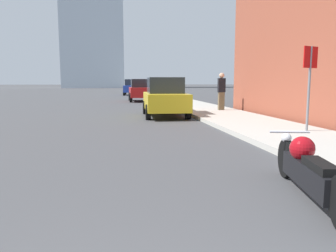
# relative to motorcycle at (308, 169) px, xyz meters

# --- Properties ---
(sidewalk) EXTENTS (2.90, 240.00, 0.15)m
(sidewalk) POSITION_rel_motorcycle_xyz_m (2.30, 36.76, -0.32)
(sidewalk) COLOR #B2ADA3
(sidewalk) RESTS_ON ground_plane
(motorcycle) EXTENTS (0.84, 2.59, 0.80)m
(motorcycle) POSITION_rel_motorcycle_xyz_m (0.00, 0.00, 0.00)
(motorcycle) COLOR black
(motorcycle) RESTS_ON ground_plane
(parked_car_yellow) EXTENTS (2.02, 4.09, 1.75)m
(parked_car_yellow) POSITION_rel_motorcycle_xyz_m (-0.26, 10.70, 0.47)
(parked_car_yellow) COLOR gold
(parked_car_yellow) RESTS_ON ground_plane
(parked_car_red) EXTENTS (1.87, 3.93, 1.78)m
(parked_car_red) POSITION_rel_motorcycle_xyz_m (-0.40, 22.53, 0.50)
(parked_car_red) COLOR red
(parked_car_red) RESTS_ON ground_plane
(parked_car_blue) EXTENTS (2.16, 4.12, 1.86)m
(parked_car_blue) POSITION_rel_motorcycle_xyz_m (-0.40, 35.24, 0.53)
(parked_car_blue) COLOR #1E3899
(parked_car_blue) RESTS_ON ground_plane
(stop_sign) EXTENTS (0.57, 0.26, 2.39)m
(stop_sign) POSITION_rel_motorcycle_xyz_m (2.96, 4.70, 1.39)
(stop_sign) COLOR slate
(stop_sign) RESTS_ON sidewalk
(pedestrian) EXTENTS (0.36, 0.26, 1.85)m
(pedestrian) POSITION_rel_motorcycle_xyz_m (2.80, 11.92, 0.73)
(pedestrian) COLOR brown
(pedestrian) RESTS_ON sidewalk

